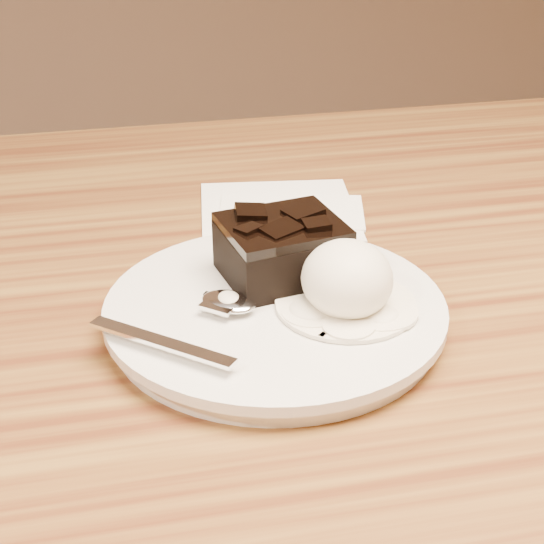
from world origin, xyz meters
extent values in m
cylinder|color=beige|center=(-0.08, -0.07, 0.76)|extent=(0.24, 0.24, 0.02)
cube|color=black|center=(-0.07, -0.03, 0.79)|extent=(0.10, 0.09, 0.04)
ellipsoid|color=white|center=(-0.04, -0.09, 0.79)|extent=(0.06, 0.07, 0.05)
cylinder|color=white|center=(-0.04, -0.09, 0.77)|extent=(0.10, 0.10, 0.00)
cube|color=white|center=(-0.04, 0.12, 0.75)|extent=(0.16, 0.16, 0.01)
cube|color=black|center=(-0.02, -0.06, 0.77)|extent=(0.01, 0.01, 0.00)
cube|color=black|center=(-0.13, -0.05, 0.77)|extent=(0.01, 0.01, 0.00)
cube|color=black|center=(-0.06, -0.12, 0.77)|extent=(0.01, 0.01, 0.00)
camera|label=1|loc=(-0.20, -0.59, 1.08)|focal=57.22mm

